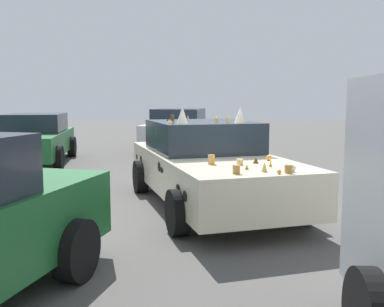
{
  "coord_description": "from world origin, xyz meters",
  "views": [
    {
      "loc": [
        -7.43,
        -0.03,
        1.82
      ],
      "look_at": [
        0.0,
        0.3,
        0.9
      ],
      "focal_mm": 41.67,
      "sensor_mm": 36.0,
      "label": 1
    }
  ],
  "objects": [
    {
      "name": "parked_sedan_row_back_far",
      "position": [
        8.26,
        1.17,
        0.75
      ],
      "size": [
        4.36,
        2.41,
        1.46
      ],
      "rotation": [
        0.0,
        0.0,
        3.02
      ],
      "color": "silver",
      "rests_on": "ground"
    },
    {
      "name": "parked_sedan_behind_right",
      "position": [
        4.89,
        4.99,
        0.7
      ],
      "size": [
        4.66,
        2.54,
        1.39
      ],
      "rotation": [
        0.0,
        0.0,
        3.33
      ],
      "color": "#1E602D",
      "rests_on": "ground"
    },
    {
      "name": "art_car_decorated",
      "position": [
        0.08,
        0.03,
        0.7
      ],
      "size": [
        4.98,
        3.24,
        1.69
      ],
      "rotation": [
        0.0,
        0.0,
        3.47
      ],
      "color": "beige",
      "rests_on": "ground"
    },
    {
      "name": "ground_plane",
      "position": [
        0.0,
        0.0,
        0.0
      ],
      "size": [
        60.0,
        60.0,
        0.0
      ],
      "primitive_type": "plane",
      "color": "#514F4C"
    }
  ]
}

